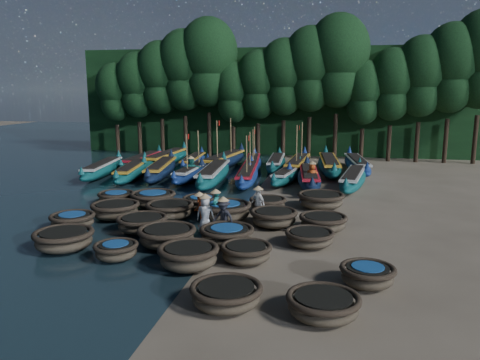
% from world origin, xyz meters
% --- Properties ---
extents(ground, '(120.00, 120.00, 0.00)m').
position_xyz_m(ground, '(0.00, 0.00, 0.00)').
color(ground, '#7C6E5B').
rests_on(ground, ground).
extents(foliage_wall, '(40.00, 3.00, 10.00)m').
position_xyz_m(foliage_wall, '(0.00, 23.50, 5.00)').
color(foliage_wall, black).
rests_on(foliage_wall, ground).
extents(coracle_3, '(2.59, 2.59, 0.69)m').
position_xyz_m(coracle_3, '(1.63, -9.95, 0.39)').
color(coracle_3, '#4E4331').
rests_on(coracle_3, ground).
extents(coracle_4, '(2.21, 2.21, 0.68)m').
position_xyz_m(coracle_4, '(4.38, -10.06, 0.39)').
color(coracle_4, '#4E4331').
rests_on(coracle_4, ground).
extents(coracle_5, '(2.63, 2.63, 0.81)m').
position_xyz_m(coracle_5, '(-5.63, -6.44, 0.46)').
color(coracle_5, '#4E4331').
rests_on(coracle_5, ground).
extents(coracle_6, '(1.70, 1.70, 0.64)m').
position_xyz_m(coracle_6, '(-3.19, -7.01, 0.37)').
color(coracle_6, '#4E4331').
rests_on(coracle_6, ground).
extents(coracle_7, '(2.59, 2.59, 0.84)m').
position_xyz_m(coracle_7, '(-0.30, -7.34, 0.48)').
color(coracle_7, '#4E4331').
rests_on(coracle_7, ground).
extents(coracle_8, '(2.21, 2.21, 0.69)m').
position_xyz_m(coracle_8, '(1.56, -6.36, 0.40)').
color(coracle_8, '#4E4331').
rests_on(coracle_8, ground).
extents(coracle_9, '(1.79, 1.79, 0.69)m').
position_xyz_m(coracle_9, '(5.71, -7.68, 0.40)').
color(coracle_9, '#4E4331').
rests_on(coracle_9, ground).
extents(coracle_10, '(2.12, 2.12, 0.72)m').
position_xyz_m(coracle_10, '(-6.80, -3.84, 0.42)').
color(coracle_10, '#4E4331').
rests_on(coracle_10, ground).
extents(coracle_11, '(2.42, 2.42, 0.74)m').
position_xyz_m(coracle_11, '(-3.57, -3.66, 0.42)').
color(coracle_11, '#4E4331').
rests_on(coracle_11, ground).
extents(coracle_12, '(2.47, 2.47, 0.81)m').
position_xyz_m(coracle_12, '(-1.84, -5.30, 0.46)').
color(coracle_12, '#4E4331').
rests_on(coracle_12, ground).
extents(coracle_13, '(2.73, 2.73, 0.73)m').
position_xyz_m(coracle_13, '(0.43, -4.54, 0.42)').
color(coracle_13, '#4E4331').
rests_on(coracle_13, ground).
extents(coracle_14, '(2.02, 2.02, 0.65)m').
position_xyz_m(coracle_14, '(3.71, -4.10, 0.37)').
color(coracle_14, '#4E4331').
rests_on(coracle_14, ground).
extents(coracle_15, '(2.35, 2.35, 0.80)m').
position_xyz_m(coracle_15, '(-5.71, -1.85, 0.45)').
color(coracle_15, '#4E4331').
rests_on(coracle_15, ground).
extents(coracle_16, '(2.83, 2.83, 0.80)m').
position_xyz_m(coracle_16, '(-3.13, -1.32, 0.46)').
color(coracle_16, '#4E4331').
rests_on(coracle_16, ground).
extents(coracle_17, '(2.83, 2.83, 0.84)m').
position_xyz_m(coracle_17, '(-0.48, -1.03, 0.48)').
color(coracle_17, '#4E4331').
rests_on(coracle_17, ground).
extents(coracle_18, '(2.32, 2.32, 0.79)m').
position_xyz_m(coracle_18, '(1.97, -1.69, 0.45)').
color(coracle_18, '#4E4331').
rests_on(coracle_18, ground).
extents(coracle_19, '(2.21, 2.21, 0.75)m').
position_xyz_m(coracle_19, '(4.19, -2.00, 0.43)').
color(coracle_19, '#4E4331').
rests_on(coracle_19, ground).
extents(coracle_20, '(2.00, 2.00, 0.67)m').
position_xyz_m(coracle_20, '(-7.00, 0.92, 0.39)').
color(coracle_20, '#4E4331').
rests_on(coracle_20, ground).
extents(coracle_21, '(2.40, 2.40, 0.84)m').
position_xyz_m(coracle_21, '(-4.73, 0.57, 0.49)').
color(coracle_21, '#4E4331').
rests_on(coracle_21, ground).
extents(coracle_22, '(2.03, 2.03, 0.68)m').
position_xyz_m(coracle_22, '(-2.13, 0.72, 0.39)').
color(coracle_22, '#4E4331').
rests_on(coracle_22, ground).
extents(coracle_23, '(2.14, 2.14, 0.69)m').
position_xyz_m(coracle_23, '(1.32, 1.07, 0.40)').
color(coracle_23, '#4E4331').
rests_on(coracle_23, ground).
extents(coracle_24, '(3.01, 3.01, 0.82)m').
position_xyz_m(coracle_24, '(3.98, 2.13, 0.47)').
color(coracle_24, '#4E4331').
rests_on(coracle_24, ground).
extents(long_boat_0, '(2.55, 8.12, 1.44)m').
position_xyz_m(long_boat_0, '(-11.75, 8.56, 0.55)').
color(long_boat_0, '#105E5B').
rests_on(long_boat_0, ground).
extents(long_boat_1, '(2.74, 8.11, 1.45)m').
position_xyz_m(long_boat_1, '(-9.23, 8.06, 0.55)').
color(long_boat_1, '#105E5B').
rests_on(long_boat_1, ground).
extents(long_boat_2, '(2.85, 8.59, 1.53)m').
position_xyz_m(long_boat_2, '(-7.43, 8.92, 0.58)').
color(long_boat_2, '#10243B').
rests_on(long_boat_2, ground).
extents(long_boat_3, '(1.55, 7.77, 3.30)m').
position_xyz_m(long_boat_3, '(-4.99, 8.62, 0.52)').
color(long_boat_3, navy).
rests_on(long_boat_3, ground).
extents(long_boat_4, '(2.22, 9.14, 1.61)m').
position_xyz_m(long_boat_4, '(-3.24, 7.65, 0.61)').
color(long_boat_4, '#105E5B').
rests_on(long_boat_4, ground).
extents(long_boat_5, '(2.07, 7.85, 3.35)m').
position_xyz_m(long_boat_5, '(-1.02, 7.95, 0.53)').
color(long_boat_5, navy).
rests_on(long_boat_5, ground).
extents(long_boat_6, '(2.41, 7.34, 1.31)m').
position_xyz_m(long_boat_6, '(1.61, 9.07, 0.50)').
color(long_boat_6, '#105E5B').
rests_on(long_boat_6, ground).
extents(long_boat_7, '(2.23, 8.38, 1.48)m').
position_xyz_m(long_boat_7, '(3.07, 7.89, 0.56)').
color(long_boat_7, '#10243B').
rests_on(long_boat_7, ground).
extents(long_boat_8, '(2.58, 8.08, 1.44)m').
position_xyz_m(long_boat_8, '(5.87, 8.07, 0.55)').
color(long_boat_8, '#105E5B').
rests_on(long_boat_8, ground).
extents(long_boat_9, '(1.46, 8.17, 1.44)m').
position_xyz_m(long_boat_9, '(-10.43, 12.62, 0.55)').
color(long_boat_9, '#105E5B').
rests_on(long_boat_9, ground).
extents(long_boat_10, '(1.89, 9.06, 1.60)m').
position_xyz_m(long_boat_10, '(-8.83, 13.89, 0.61)').
color(long_boat_10, '#105E5B').
rests_on(long_boat_10, ground).
extents(long_boat_11, '(1.85, 7.40, 1.31)m').
position_xyz_m(long_boat_11, '(-6.44, 13.51, 0.50)').
color(long_boat_11, navy).
rests_on(long_boat_11, ground).
extents(long_boat_12, '(2.79, 9.11, 3.90)m').
position_xyz_m(long_boat_12, '(-3.90, 13.49, 0.62)').
color(long_boat_12, '#10243B').
rests_on(long_boat_12, ground).
extents(long_boat_13, '(2.22, 7.64, 3.27)m').
position_xyz_m(long_boat_13, '(-1.58, 13.40, 0.52)').
color(long_boat_13, navy).
rests_on(long_boat_13, ground).
extents(long_boat_14, '(1.71, 7.86, 1.38)m').
position_xyz_m(long_boat_14, '(0.23, 13.75, 0.53)').
color(long_boat_14, '#105E5B').
rests_on(long_boat_14, ground).
extents(long_boat_15, '(2.05, 8.68, 3.69)m').
position_xyz_m(long_boat_15, '(1.98, 12.85, 0.59)').
color(long_boat_15, navy).
rests_on(long_boat_15, ground).
extents(long_boat_16, '(2.33, 9.18, 1.62)m').
position_xyz_m(long_boat_16, '(4.31, 13.01, 0.62)').
color(long_boat_16, '#105E5B').
rests_on(long_boat_16, ground).
extents(long_boat_17, '(2.42, 8.46, 1.50)m').
position_xyz_m(long_boat_17, '(6.37, 13.97, 0.57)').
color(long_boat_17, navy).
rests_on(long_boat_17, ground).
extents(fisherman_0, '(0.82, 0.54, 1.86)m').
position_xyz_m(fisherman_0, '(-0.83, -3.20, 0.89)').
color(fisherman_0, silver).
rests_on(fisherman_0, ground).
extents(fisherman_1, '(0.52, 0.60, 1.70)m').
position_xyz_m(fisherman_1, '(-0.81, -1.44, 0.87)').
color(fisherman_1, '#18675E').
rests_on(fisherman_1, ground).
extents(fisherman_2, '(0.62, 0.77, 1.70)m').
position_xyz_m(fisherman_2, '(-1.38, -2.15, 0.81)').
color(fisherman_2, '#C04719').
rests_on(fisherman_2, ground).
extents(fisherman_3, '(1.22, 0.97, 1.85)m').
position_xyz_m(fisherman_3, '(0.05, -3.54, 0.87)').
color(fisherman_3, black).
rests_on(fisherman_3, ground).
extents(fisherman_4, '(0.94, 0.89, 1.76)m').
position_xyz_m(fisherman_4, '(1.07, -0.63, 0.85)').
color(fisherman_4, silver).
rests_on(fisherman_4, ground).
extents(fisherman_5, '(1.53, 1.16, 1.81)m').
position_xyz_m(fisherman_5, '(-4.95, 8.17, 0.84)').
color(fisherman_5, '#18675E').
rests_on(fisherman_5, ground).
extents(fisherman_6, '(0.87, 0.61, 1.90)m').
position_xyz_m(fisherman_6, '(3.31, 6.82, 0.91)').
color(fisherman_6, '#C04719').
rests_on(fisherman_6, ground).
extents(tree_0, '(3.68, 3.68, 8.68)m').
position_xyz_m(tree_0, '(-16.00, 20.00, 5.97)').
color(tree_0, black).
rests_on(tree_0, ground).
extents(tree_1, '(4.09, 4.09, 9.65)m').
position_xyz_m(tree_1, '(-13.70, 20.00, 6.65)').
color(tree_1, black).
rests_on(tree_1, ground).
extents(tree_2, '(4.51, 4.51, 10.63)m').
position_xyz_m(tree_2, '(-11.40, 20.00, 7.32)').
color(tree_2, black).
rests_on(tree_2, ground).
extents(tree_3, '(4.92, 4.92, 11.60)m').
position_xyz_m(tree_3, '(-9.10, 20.00, 8.00)').
color(tree_3, black).
rests_on(tree_3, ground).
extents(tree_4, '(5.34, 5.34, 12.58)m').
position_xyz_m(tree_4, '(-6.80, 20.00, 8.67)').
color(tree_4, black).
rests_on(tree_4, ground).
extents(tree_5, '(3.68, 3.68, 8.68)m').
position_xyz_m(tree_5, '(-4.50, 20.00, 5.97)').
color(tree_5, black).
rests_on(tree_5, ground).
extents(tree_6, '(4.09, 4.09, 9.65)m').
position_xyz_m(tree_6, '(-2.20, 20.00, 6.65)').
color(tree_6, black).
rests_on(tree_6, ground).
extents(tree_7, '(4.51, 4.51, 10.63)m').
position_xyz_m(tree_7, '(0.10, 20.00, 7.32)').
color(tree_7, black).
rests_on(tree_7, ground).
extents(tree_8, '(4.92, 4.92, 11.60)m').
position_xyz_m(tree_8, '(2.40, 20.00, 8.00)').
color(tree_8, black).
rests_on(tree_8, ground).
extents(tree_9, '(5.34, 5.34, 12.58)m').
position_xyz_m(tree_9, '(4.70, 20.00, 8.67)').
color(tree_9, black).
rests_on(tree_9, ground).
extents(tree_10, '(3.68, 3.68, 8.68)m').
position_xyz_m(tree_10, '(7.00, 20.00, 5.97)').
color(tree_10, black).
rests_on(tree_10, ground).
extents(tree_11, '(4.09, 4.09, 9.65)m').
position_xyz_m(tree_11, '(9.30, 20.00, 6.65)').
color(tree_11, black).
rests_on(tree_11, ground).
extents(tree_12, '(4.51, 4.51, 10.63)m').
position_xyz_m(tree_12, '(11.60, 20.00, 7.32)').
color(tree_12, black).
rests_on(tree_12, ground).
extents(tree_13, '(4.92, 4.92, 11.60)m').
position_xyz_m(tree_13, '(13.90, 20.00, 8.00)').
color(tree_13, black).
rests_on(tree_13, ground).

